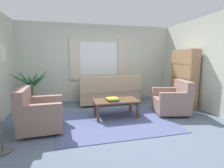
{
  "coord_description": "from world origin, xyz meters",
  "views": [
    {
      "loc": [
        -1.0,
        -3.58,
        1.45
      ],
      "look_at": [
        0.08,
        0.7,
        0.78
      ],
      "focal_mm": 26.85,
      "sensor_mm": 36.0,
      "label": 1
    }
  ],
  "objects_px": {
    "armchair_left": "(38,114)",
    "book_stack_on_table": "(112,99)",
    "bookshelf": "(183,77)",
    "armchair_right": "(173,100)",
    "potted_plant": "(32,90)",
    "couch": "(109,92)",
    "coffee_table": "(116,102)"
  },
  "relations": [
    {
      "from": "armchair_left",
      "to": "book_stack_on_table",
      "type": "bearing_deg",
      "value": -80.56
    },
    {
      "from": "book_stack_on_table",
      "to": "bookshelf",
      "type": "height_order",
      "value": "bookshelf"
    },
    {
      "from": "armchair_left",
      "to": "armchair_right",
      "type": "relative_size",
      "value": 0.88
    },
    {
      "from": "armchair_right",
      "to": "book_stack_on_table",
      "type": "xyz_separation_m",
      "value": [
        -1.65,
        0.04,
        0.12
      ]
    },
    {
      "from": "armchair_left",
      "to": "potted_plant",
      "type": "relative_size",
      "value": 0.71
    },
    {
      "from": "bookshelf",
      "to": "couch",
      "type": "bearing_deg",
      "value": 69.59
    },
    {
      "from": "potted_plant",
      "to": "bookshelf",
      "type": "distance_m",
      "value": 4.57
    },
    {
      "from": "potted_plant",
      "to": "book_stack_on_table",
      "type": "bearing_deg",
      "value": -35.31
    },
    {
      "from": "couch",
      "to": "armchair_right",
      "type": "xyz_separation_m",
      "value": [
        1.41,
        -1.37,
        -0.01
      ]
    },
    {
      "from": "armchair_left",
      "to": "armchair_right",
      "type": "distance_m",
      "value": 3.28
    },
    {
      "from": "armchair_left",
      "to": "potted_plant",
      "type": "distance_m",
      "value": 1.89
    },
    {
      "from": "book_stack_on_table",
      "to": "potted_plant",
      "type": "height_order",
      "value": "potted_plant"
    },
    {
      "from": "couch",
      "to": "armchair_left",
      "type": "relative_size",
      "value": 2.16
    },
    {
      "from": "bookshelf",
      "to": "potted_plant",
      "type": "bearing_deg",
      "value": 78.14
    },
    {
      "from": "armchair_left",
      "to": "armchair_right",
      "type": "xyz_separation_m",
      "value": [
        3.27,
        0.3,
        0.0
      ]
    },
    {
      "from": "bookshelf",
      "to": "coffee_table",
      "type": "bearing_deg",
      "value": 101.58
    },
    {
      "from": "book_stack_on_table",
      "to": "bookshelf",
      "type": "xyz_separation_m",
      "value": [
        2.37,
        0.54,
        0.42
      ]
    },
    {
      "from": "potted_plant",
      "to": "bookshelf",
      "type": "relative_size",
      "value": 0.72
    },
    {
      "from": "book_stack_on_table",
      "to": "potted_plant",
      "type": "xyz_separation_m",
      "value": [
        -2.09,
        1.48,
        0.05
      ]
    },
    {
      "from": "armchair_right",
      "to": "bookshelf",
      "type": "relative_size",
      "value": 0.58
    },
    {
      "from": "coffee_table",
      "to": "potted_plant",
      "type": "relative_size",
      "value": 0.89
    },
    {
      "from": "armchair_right",
      "to": "armchair_left",
      "type": "bearing_deg",
      "value": -71.47
    },
    {
      "from": "potted_plant",
      "to": "couch",
      "type": "bearing_deg",
      "value": -3.52
    },
    {
      "from": "couch",
      "to": "potted_plant",
      "type": "distance_m",
      "value": 2.34
    },
    {
      "from": "coffee_table",
      "to": "bookshelf",
      "type": "distance_m",
      "value": 2.37
    },
    {
      "from": "potted_plant",
      "to": "bookshelf",
      "type": "xyz_separation_m",
      "value": [
        4.46,
        -0.94,
        0.37
      ]
    },
    {
      "from": "couch",
      "to": "book_stack_on_table",
      "type": "distance_m",
      "value": 1.36
    },
    {
      "from": "book_stack_on_table",
      "to": "bookshelf",
      "type": "distance_m",
      "value": 2.47
    },
    {
      "from": "armchair_right",
      "to": "potted_plant",
      "type": "bearing_deg",
      "value": -98.89
    },
    {
      "from": "armchair_left",
      "to": "coffee_table",
      "type": "bearing_deg",
      "value": -78.83
    },
    {
      "from": "armchair_right",
      "to": "coffee_table",
      "type": "height_order",
      "value": "armchair_right"
    },
    {
      "from": "armchair_right",
      "to": "coffee_table",
      "type": "xyz_separation_m",
      "value": [
        -1.54,
        0.12,
        0.03
      ]
    }
  ]
}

